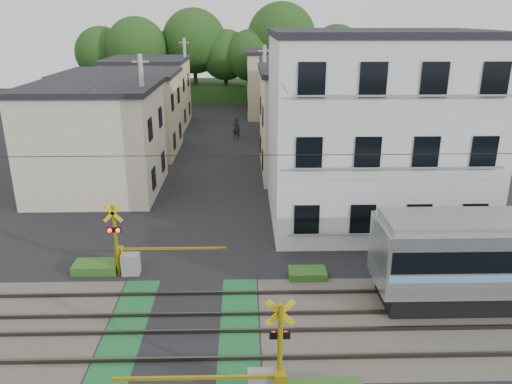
{
  "coord_description": "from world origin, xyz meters",
  "views": [
    {
      "loc": [
        2.11,
        -14.5,
        9.85
      ],
      "look_at": [
        2.59,
        5.0,
        2.99
      ],
      "focal_mm": 35.0,
      "sensor_mm": 36.0,
      "label": 1
    }
  ],
  "objects_px": {
    "crossing_signal_near": "(264,380)",
    "pedestrian": "(236,128)",
    "apartment_block": "(374,129)",
    "crossing_signal_far": "(128,258)"
  },
  "relations": [
    {
      "from": "crossing_signal_near",
      "to": "crossing_signal_far",
      "type": "height_order",
      "value": "same"
    },
    {
      "from": "crossing_signal_near",
      "to": "pedestrian",
      "type": "relative_size",
      "value": 2.6
    },
    {
      "from": "crossing_signal_near",
      "to": "apartment_block",
      "type": "bearing_deg",
      "value": 65.78
    },
    {
      "from": "crossing_signal_far",
      "to": "pedestrian",
      "type": "relative_size",
      "value": 2.6
    },
    {
      "from": "apartment_block",
      "to": "pedestrian",
      "type": "relative_size",
      "value": 5.6
    },
    {
      "from": "apartment_block",
      "to": "crossing_signal_far",
      "type": "bearing_deg",
      "value": -152.22
    },
    {
      "from": "crossing_signal_far",
      "to": "pedestrian",
      "type": "xyz_separation_m",
      "value": [
        4.04,
        23.74,
        0.2
      ]
    },
    {
      "from": "crossing_signal_near",
      "to": "pedestrian",
      "type": "distance_m",
      "value": 31.07
    },
    {
      "from": "crossing_signal_far",
      "to": "apartment_block",
      "type": "xyz_separation_m",
      "value": [
        11.09,
        5.84,
        3.94
      ]
    },
    {
      "from": "crossing_signal_near",
      "to": "apartment_block",
      "type": "xyz_separation_m",
      "value": [
        5.91,
        13.15,
        3.94
      ]
    }
  ]
}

